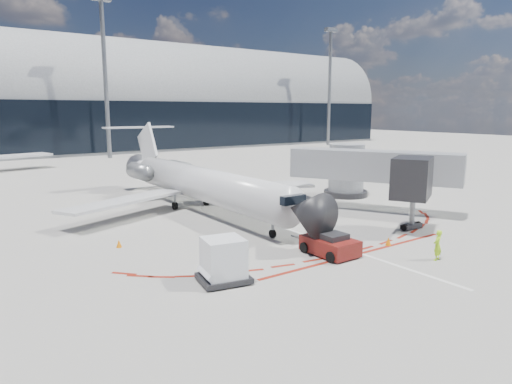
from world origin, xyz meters
TOP-DOWN VIEW (x-y plane):
  - ground at (0.00, 0.00)m, footprint 260.00×260.00m
  - apron_centerline at (0.00, 2.00)m, footprint 0.25×40.00m
  - apron_stop_bar at (0.00, -11.50)m, footprint 14.00×0.25m
  - terminal_building at (0.00, 64.97)m, footprint 150.00×24.15m
  - jet_bridge at (9.79, -3.01)m, footprint 10.03×15.20m
  - light_mast_centre at (5.00, 48.00)m, footprint 0.70×0.70m
  - light_mast_east at (55.00, 48.00)m, footprint 0.70×0.70m
  - regional_jet at (-2.08, 3.63)m, footprint 21.80×26.89m
  - pushback_tug at (-1.53, -10.65)m, footprint 2.07×4.82m
  - ramp_worker at (2.44, -14.58)m, footprint 0.67×0.51m
  - uld_container at (-8.44, -10.79)m, footprint 2.54×2.27m
  - safety_cone_left at (-10.57, -2.62)m, footprint 0.33×0.33m
  - safety_cone_right at (2.52, -11.35)m, footprint 0.35×0.35m

SIDE VIEW (x-z plane):
  - ground at x=0.00m, z-range 0.00..0.00m
  - apron_centerline at x=0.00m, z-range 0.00..0.01m
  - apron_stop_bar at x=0.00m, z-range 0.00..0.01m
  - safety_cone_left at x=-10.57m, z-range 0.00..0.45m
  - safety_cone_right at x=2.52m, z-range 0.00..0.48m
  - pushback_tug at x=-1.53m, z-range -0.07..1.18m
  - ramp_worker at x=2.44m, z-range 0.00..1.63m
  - uld_container at x=-8.44m, z-range -0.01..2.08m
  - regional_jet at x=-2.08m, z-range -1.12..5.62m
  - jet_bridge at x=9.79m, z-range 0.56..5.46m
  - terminal_building at x=0.00m, z-range -3.48..20.52m
  - light_mast_centre at x=5.00m, z-range 0.00..25.00m
  - light_mast_east at x=55.00m, z-range 0.00..25.00m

